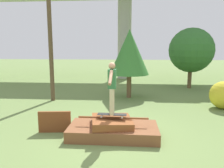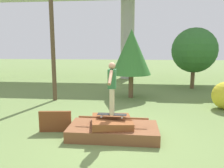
# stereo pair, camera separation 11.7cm
# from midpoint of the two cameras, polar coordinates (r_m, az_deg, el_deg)

# --- Properties ---
(ground_plane) EXTENTS (80.00, 80.00, 0.00)m
(ground_plane) POSITION_cam_midpoint_polar(r_m,az_deg,el_deg) (6.53, -0.22, -13.52)
(ground_plane) COLOR olive
(scrap_pile) EXTENTS (2.56, 1.29, 0.60)m
(scrap_pile) POSITION_cam_midpoint_polar(r_m,az_deg,el_deg) (6.45, -0.30, -11.72)
(scrap_pile) COLOR brown
(scrap_pile) RESTS_ON ground_plane
(scrap_plank_loose) EXTENTS (0.97, 0.20, 0.65)m
(scrap_plank_loose) POSITION_cam_midpoint_polar(r_m,az_deg,el_deg) (6.96, -15.22, -9.52)
(scrap_plank_loose) COLOR brown
(scrap_plank_loose) RESTS_ON ground_plane
(skateboard) EXTENTS (0.84, 0.23, 0.09)m
(skateboard) POSITION_cam_midpoint_polar(r_m,az_deg,el_deg) (6.27, -0.54, -7.99)
(skateboard) COLOR black
(skateboard) RESTS_ON scrap_pile
(skater) EXTENTS (0.23, 1.13, 1.47)m
(skater) POSITION_cam_midpoint_polar(r_m,az_deg,el_deg) (6.07, -0.55, -0.28)
(skater) COLOR #C6B78E
(skater) RESTS_ON skateboard
(utility_pole) EXTENTS (1.30, 0.20, 8.67)m
(utility_pole) POSITION_cam_midpoint_polar(r_m,az_deg,el_deg) (10.97, -16.50, 19.17)
(utility_pole) COLOR brown
(utility_pole) RESTS_ON ground_plane
(tree_behind_left) EXTENTS (2.74, 2.74, 3.75)m
(tree_behind_left) POSITION_cam_midpoint_polar(r_m,az_deg,el_deg) (14.48, 19.77, 8.28)
(tree_behind_left) COLOR brown
(tree_behind_left) RESTS_ON ground_plane
(tree_mid_back) EXTENTS (1.99, 1.99, 3.45)m
(tree_mid_back) POSITION_cam_midpoint_polar(r_m,az_deg,el_deg) (11.06, 4.26, 8.27)
(tree_mid_back) COLOR brown
(tree_mid_back) RESTS_ON ground_plane
(bush_yellow_flowering) EXTENTS (1.16, 1.16, 1.16)m
(bush_yellow_flowering) POSITION_cam_midpoint_polar(r_m,az_deg,el_deg) (10.28, 26.90, -2.59)
(bush_yellow_flowering) COLOR gold
(bush_yellow_flowering) RESTS_ON ground_plane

